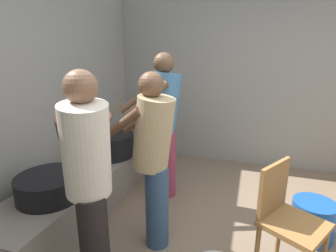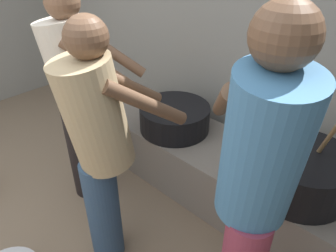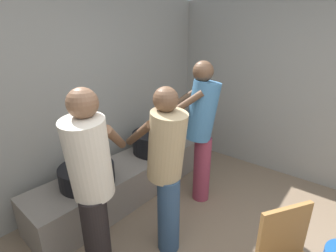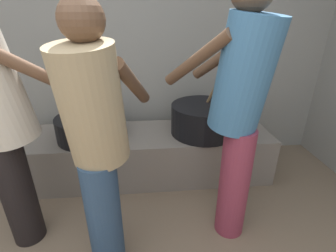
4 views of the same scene
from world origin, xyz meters
name	(u,v)px [view 1 (image 1 of 4)]	position (x,y,z in m)	size (l,w,h in m)	color
block_enclosure_right	(268,83)	(2.51, 0.00, 1.24)	(0.20, 4.91, 2.47)	gray
hearth_ledge	(85,191)	(0.56, 1.83, 0.22)	(2.26, 0.60, 0.44)	slate
cooking_pot_main	(110,144)	(1.07, 1.81, 0.58)	(0.59, 0.59, 0.72)	black
cooking_pot_secondary	(50,186)	(0.05, 1.80, 0.54)	(0.56, 0.56, 0.20)	black
cook_in_tan_shirt	(153,152)	(0.30, 0.94, 0.86)	(0.49, 0.70, 1.52)	navy
cook_in_blue_shirt	(164,118)	(1.11, 1.11, 0.95)	(0.67, 0.74, 1.66)	#8C3347
cook_in_cream_shirt	(88,175)	(-0.26, 1.17, 0.89)	(0.71, 0.66, 1.56)	black
chair_brown_wood	(286,217)	(0.28, -0.11, 0.49)	(0.55, 0.55, 0.88)	olive
bucket_blue_plastic	(313,220)	(0.81, -0.41, 0.18)	(0.37, 0.37, 0.36)	#194C99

